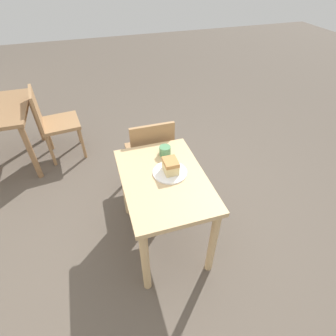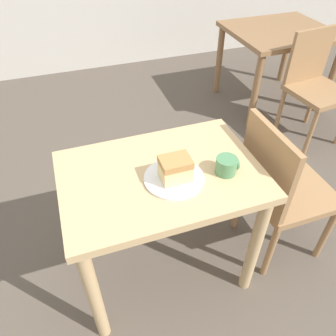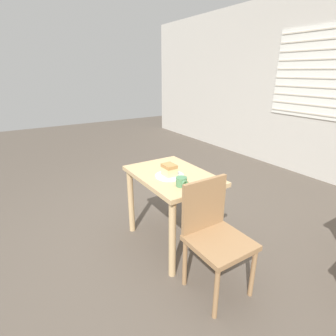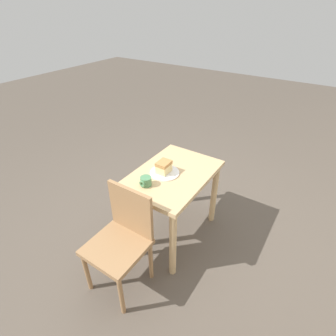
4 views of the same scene
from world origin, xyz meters
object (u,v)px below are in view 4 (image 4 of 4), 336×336
at_px(plate, 165,173).
at_px(chair_near_window, 122,237).
at_px(coffee_mug, 146,181).
at_px(cake_slice, 164,167).
at_px(dining_table_near, 172,185).

bearing_deg(plate, chair_near_window, 0.81).
xyz_separation_m(plate, coffee_mug, (0.23, -0.03, 0.03)).
bearing_deg(chair_near_window, plate, 90.81).
xyz_separation_m(chair_near_window, coffee_mug, (-0.37, -0.04, 0.29)).
bearing_deg(cake_slice, dining_table_near, 123.67).
bearing_deg(chair_near_window, dining_table_near, 85.66).
bearing_deg(coffee_mug, cake_slice, 173.87).
bearing_deg(cake_slice, coffee_mug, -6.13).
height_order(chair_near_window, plate, chair_near_window).
height_order(cake_slice, coffee_mug, cake_slice).
bearing_deg(plate, coffee_mug, -7.59).
xyz_separation_m(dining_table_near, cake_slice, (0.04, -0.06, 0.20)).
distance_m(cake_slice, coffee_mug, 0.23).
bearing_deg(cake_slice, chair_near_window, 1.42).
relative_size(dining_table_near, chair_near_window, 1.01).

